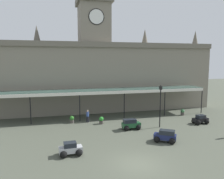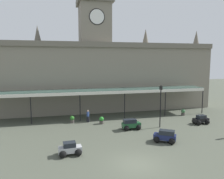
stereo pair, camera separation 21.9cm
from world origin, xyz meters
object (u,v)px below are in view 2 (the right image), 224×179
(car_black_sedan, at_px, (201,120))
(car_green_estate, at_px, (131,125))
(victorian_lamppost, at_px, (161,102))
(planter_by_canopy, at_px, (102,120))
(car_navy_estate, at_px, (165,137))
(planter_near_kerb, at_px, (72,119))
(pedestrian_near_entrance, at_px, (88,116))
(planter_forecourt_centre, at_px, (183,112))
(car_silver_sedan, at_px, (70,150))

(car_black_sedan, xyz_separation_m, car_green_estate, (-9.78, -0.07, 0.06))
(victorian_lamppost, height_order, planter_by_canopy, victorian_lamppost)
(car_navy_estate, distance_m, planter_near_kerb, 13.04)
(pedestrian_near_entrance, height_order, planter_near_kerb, pedestrian_near_entrance)
(car_navy_estate, relative_size, car_black_sedan, 1.15)
(planter_by_canopy, bearing_deg, car_navy_estate, -57.73)
(car_green_estate, xyz_separation_m, planter_near_kerb, (-6.83, 4.59, -0.07))
(pedestrian_near_entrance, height_order, planter_forecourt_centre, pedestrian_near_entrance)
(car_black_sedan, bearing_deg, car_green_estate, -179.56)
(car_black_sedan, bearing_deg, planter_by_canopy, 166.31)
(car_green_estate, bearing_deg, car_black_sedan, 0.44)
(car_navy_estate, bearing_deg, car_green_estate, 112.88)
(car_green_estate, relative_size, victorian_lamppost, 0.42)
(car_navy_estate, xyz_separation_m, pedestrian_near_entrance, (-6.79, 9.36, 0.34))
(car_black_sedan, height_order, pedestrian_near_entrance, pedestrian_near_entrance)
(car_navy_estate, distance_m, car_silver_sedan, 9.79)
(car_black_sedan, bearing_deg, pedestrian_near_entrance, 163.28)
(car_silver_sedan, bearing_deg, car_black_sedan, 18.79)
(car_black_sedan, height_order, victorian_lamppost, victorian_lamppost)
(car_silver_sedan, relative_size, car_black_sedan, 0.99)
(car_silver_sedan, distance_m, planter_near_kerb, 10.48)
(victorian_lamppost, height_order, planter_forecourt_centre, victorian_lamppost)
(pedestrian_near_entrance, bearing_deg, planter_near_kerb, 175.63)
(car_green_estate, relative_size, pedestrian_near_entrance, 1.36)
(car_navy_estate, distance_m, planter_by_canopy, 9.62)
(car_silver_sedan, height_order, planter_near_kerb, car_silver_sedan)
(victorian_lamppost, relative_size, planter_near_kerb, 5.58)
(pedestrian_near_entrance, bearing_deg, planter_by_canopy, -36.58)
(pedestrian_near_entrance, bearing_deg, car_navy_estate, -54.05)
(car_green_estate, distance_m, planter_forecourt_centre, 11.10)
(car_black_sedan, distance_m, planter_near_kerb, 17.21)
(car_silver_sedan, xyz_separation_m, planter_forecourt_centre, (17.67, 10.66, -0.01))
(car_silver_sedan, bearing_deg, planter_by_canopy, 63.02)
(car_navy_estate, relative_size, planter_forecourt_centre, 2.53)
(car_navy_estate, height_order, car_black_sedan, car_navy_estate)
(car_navy_estate, relative_size, pedestrian_near_entrance, 1.46)
(planter_by_canopy, bearing_deg, victorian_lamppost, -25.41)
(car_silver_sedan, distance_m, planter_by_canopy, 10.17)
(car_silver_sedan, xyz_separation_m, car_black_sedan, (17.45, 5.94, 0.00))
(car_navy_estate, xyz_separation_m, planter_forecourt_centre, (7.93, 9.73, -0.07))
(car_navy_estate, bearing_deg, planter_near_kerb, 133.11)
(pedestrian_near_entrance, distance_m, planter_by_canopy, 2.10)
(car_green_estate, height_order, victorian_lamppost, victorian_lamppost)
(car_green_estate, xyz_separation_m, planter_by_canopy, (-3.05, 3.20, -0.07))
(victorian_lamppost, xyz_separation_m, planter_by_canopy, (-6.87, 3.26, -2.81))
(planter_near_kerb, bearing_deg, car_navy_estate, -46.89)
(car_green_estate, bearing_deg, car_silver_sedan, -142.60)
(car_silver_sedan, bearing_deg, pedestrian_near_entrance, 73.94)
(car_black_sedan, relative_size, pedestrian_near_entrance, 1.27)
(car_black_sedan, distance_m, victorian_lamppost, 6.59)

